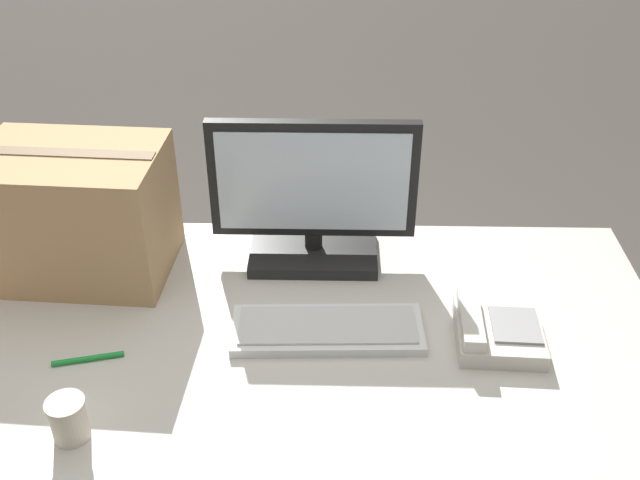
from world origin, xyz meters
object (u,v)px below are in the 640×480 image
(keyboard, at_px, (327,330))
(monitor, at_px, (313,202))
(desk_phone, at_px, (495,330))
(pen_marker, at_px, (88,359))
(paper_cup_right, at_px, (69,419))
(cardboard_box, at_px, (77,212))

(keyboard, bearing_deg, monitor, 95.48)
(monitor, distance_m, keyboard, 0.34)
(desk_phone, height_order, pen_marker, desk_phone)
(paper_cup_right, xyz_separation_m, pen_marker, (-0.03, 0.21, -0.04))
(keyboard, bearing_deg, desk_phone, -3.18)
(desk_phone, relative_size, cardboard_box, 0.47)
(paper_cup_right, distance_m, pen_marker, 0.21)
(monitor, xyz_separation_m, desk_phone, (0.40, -0.31, -0.14))
(paper_cup_right, bearing_deg, monitor, 54.05)
(desk_phone, bearing_deg, paper_cup_right, -158.00)
(keyboard, xyz_separation_m, paper_cup_right, (-0.48, -0.30, 0.03))
(keyboard, bearing_deg, paper_cup_right, -149.60)
(desk_phone, xyz_separation_m, paper_cup_right, (-0.84, -0.29, 0.02))
(monitor, bearing_deg, desk_phone, -37.52)
(monitor, height_order, pen_marker, monitor)
(cardboard_box, bearing_deg, pen_marker, -74.34)
(cardboard_box, distance_m, pen_marker, 0.39)
(paper_cup_right, height_order, pen_marker, paper_cup_right)
(paper_cup_right, bearing_deg, cardboard_box, 102.83)
(keyboard, distance_m, paper_cup_right, 0.56)
(monitor, relative_size, pen_marker, 3.41)
(keyboard, relative_size, cardboard_box, 0.97)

